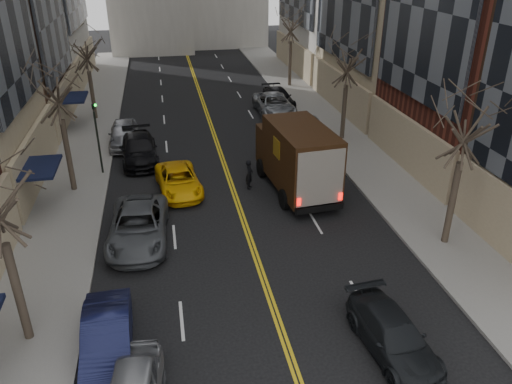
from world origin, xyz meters
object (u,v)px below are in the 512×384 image
(observer_sedan, at_px, (393,336))
(taxi, at_px, (179,181))
(ups_truck, at_px, (296,158))
(pedestrian, at_px, (249,174))

(observer_sedan, distance_m, taxi, 15.20)
(ups_truck, bearing_deg, taxi, 165.46)
(taxi, height_order, pedestrian, pedestrian)
(ups_truck, height_order, taxi, ups_truck)
(ups_truck, height_order, pedestrian, ups_truck)
(observer_sedan, distance_m, pedestrian, 13.66)
(ups_truck, xyz_separation_m, pedestrian, (-2.51, 0.74, -1.11))
(taxi, bearing_deg, observer_sedan, -70.85)
(taxi, relative_size, pedestrian, 2.82)
(pedestrian, bearing_deg, ups_truck, -86.29)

